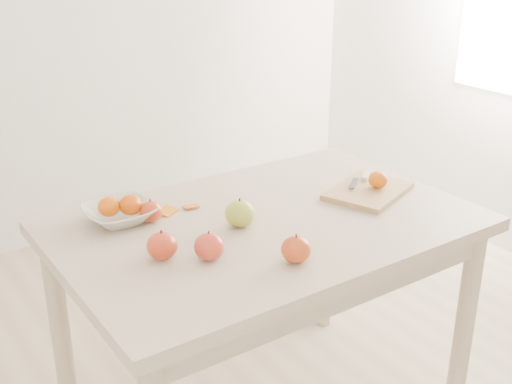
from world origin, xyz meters
TOP-DOWN VIEW (x-y plane):
  - table at (0.00, 0.00)m, footprint 1.20×0.80m
  - cutting_board at (0.39, -0.02)m, footprint 0.33×0.28m
  - board_tangerine at (0.42, -0.03)m, footprint 0.06×0.06m
  - fruit_bowl at (-0.36, 0.23)m, footprint 0.20×0.20m
  - bowl_tangerine_near at (-0.38, 0.24)m, footprint 0.07×0.07m
  - bowl_tangerine_far at (-0.33, 0.21)m, footprint 0.07×0.07m
  - orange_peel_a at (-0.22, 0.21)m, footprint 0.07×0.07m
  - orange_peel_b at (-0.14, 0.20)m, footprint 0.05×0.04m
  - paring_knife at (0.43, 0.05)m, footprint 0.16×0.09m
  - apple_green at (-0.09, 0.01)m, footprint 0.09×0.09m
  - apple_red_c at (-0.26, -0.12)m, footprint 0.08×0.08m
  - apple_red_e at (-0.08, -0.25)m, footprint 0.08×0.08m
  - apple_red_a at (-0.28, 0.18)m, footprint 0.07×0.07m
  - apple_red_d at (-0.36, -0.05)m, footprint 0.08×0.08m

SIDE VIEW (x-z plane):
  - table at x=0.00m, z-range 0.28..1.03m
  - orange_peel_a at x=-0.22m, z-range 0.75..0.76m
  - orange_peel_b at x=-0.14m, z-range 0.75..0.76m
  - cutting_board at x=0.39m, z-range 0.75..0.77m
  - fruit_bowl at x=-0.36m, z-range 0.75..0.80m
  - paring_knife at x=0.43m, z-range 0.77..0.78m
  - apple_red_a at x=-0.28m, z-range 0.75..0.81m
  - apple_red_e at x=-0.08m, z-range 0.75..0.82m
  - apple_red_c at x=-0.26m, z-range 0.75..0.82m
  - apple_red_d at x=-0.36m, z-range 0.75..0.82m
  - apple_green at x=-0.09m, z-range 0.75..0.83m
  - board_tangerine at x=0.42m, z-range 0.77..0.82m
  - bowl_tangerine_near at x=-0.38m, z-range 0.77..0.83m
  - bowl_tangerine_far at x=-0.33m, z-range 0.77..0.83m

